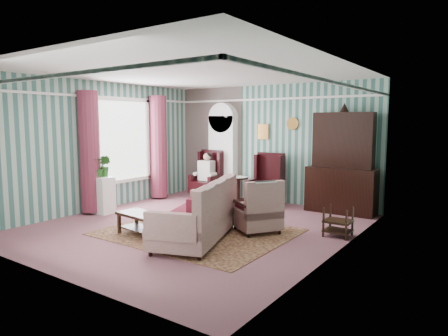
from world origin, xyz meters
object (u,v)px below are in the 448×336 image
Objects in this scene: bookcase at (223,155)px; round_side_table at (238,189)px; nest_table at (338,221)px; wingback_left at (206,174)px; plant_stand at (101,195)px; seated_woman at (206,175)px; floral_armchair at (257,202)px; wingback_right at (265,180)px; coffee_table at (141,224)px; dresser_hutch at (342,160)px; sofa at (195,213)px.

round_side_table is (0.65, -0.24, -0.82)m from bookcase.
round_side_table is 3.60m from nest_table.
wingback_left is 2.87m from plant_stand.
nest_table is at bearing -20.85° from seated_woman.
wingback_left is 4.37m from nest_table.
floral_armchair is at bearing -156.13° from nest_table.
wingback_right is 3.55m from coffee_table.
dresser_hutch is 2.11m from nest_table.
floral_armchair is at bearing 9.93° from plant_stand.
sofa is at bearing -55.48° from seated_woman.
wingback_left and wingback_right have the same top height.
nest_table is at bearing -20.85° from wingback_left.
round_side_table is 2.96m from floral_armchair.
sofa is at bearing -55.48° from wingback_left.
plant_stand is (-0.80, -2.75, -0.19)m from seated_woman.
dresser_hutch is at bearing 17.48° from floral_armchair.
plant_stand is at bearing -106.22° from seated_woman.
plant_stand is (-2.55, -2.75, -0.22)m from wingback_right.
coffee_table is at bearing -121.57° from dresser_hutch.
plant_stand is at bearing 62.70° from sofa.
wingback_right reaches higher than round_side_table.
wingback_right reaches higher than nest_table.
floral_armchair is (2.77, -2.13, -0.08)m from wingback_left.
wingback_left reaches higher than nest_table.
wingback_right is 2.81m from nest_table.
wingback_left reaches higher than round_side_table.
coffee_table is (-2.88, -1.93, -0.07)m from nest_table.
nest_table is (2.32, -1.55, -0.35)m from wingback_right.
plant_stand is 3.02m from sofa.
bookcase reaches higher than wingback_left.
round_side_table is 0.55× the size of floral_armchair.
floral_armchair reaches higher than sofa.
wingback_right is (1.75, 0.00, 0.00)m from wingback_left.
bookcase is 1.90× the size of seated_woman.
dresser_hutch is 1.14× the size of sofa.
plant_stand is at bearing -120.38° from round_side_table.
bookcase is 1.79× the size of wingback_left.
nest_table is (3.82, -1.94, -0.85)m from bookcase.
round_side_table reaches higher than coffee_table.
nest_table is (0.57, -1.82, -0.91)m from dresser_hutch.
dresser_hutch is 1.89× the size of wingback_left.
wingback_right reaches higher than seated_woman.
seated_woman is 1.08× the size of floral_armchair.
dresser_hutch reaches higher than wingback_right.
bookcase is at bearing 79.48° from floral_armchair.
wingback_left is 3.71m from coffee_table.
dresser_hutch is 1.86m from wingback_right.
wingback_left is at bearing -175.59° from dresser_hutch.
plant_stand is 2.13m from coffee_table.
dresser_hutch is at bearing 58.43° from coffee_table.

